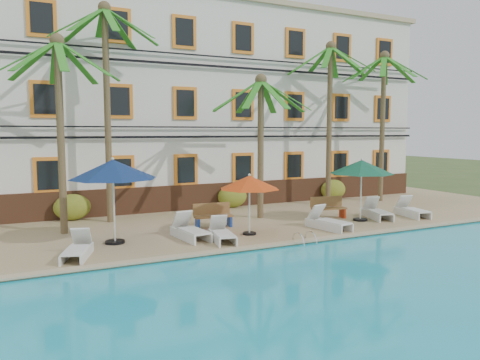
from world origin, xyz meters
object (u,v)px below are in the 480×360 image
palm_c (261,124)px  lounger_a (77,249)px  umbrella_green (362,167)px  lounger_f (412,210)px  palm_d (330,101)px  umbrella_red (249,183)px  palm_e (383,105)px  lounger_e (377,212)px  umbrella_blue (113,170)px  palm_b (107,84)px  lounger_b (190,230)px  lounger_c (222,233)px  lounger_d (328,221)px  bench_right (328,207)px  bench_left (213,215)px  pool_ladder (305,242)px  palm_a (59,105)px

palm_c → lounger_a: palm_c is taller
umbrella_green → lounger_f: umbrella_green is taller
palm_d → umbrella_red: bearing=-147.0°
palm_d → lounger_a: palm_d is taller
palm_e → umbrella_green: (-4.79, -3.98, -2.84)m
palm_d → lounger_e: 6.35m
umbrella_blue → palm_b: bearing=81.3°
lounger_a → lounger_b: (3.81, 0.88, 0.03)m
lounger_c → lounger_d: 4.43m
umbrella_blue → umbrella_red: size_ratio=1.30×
lounger_b → bench_right: 6.73m
lounger_f → bench_right: size_ratio=1.25×
palm_e → bench_right: 7.85m
lounger_e → lounger_c: bearing=-173.3°
palm_b → lounger_f: 13.94m
umbrella_red → bench_left: (-0.66, 1.79, -1.41)m
palm_c → pool_ladder: palm_c is taller
lounger_b → lounger_f: lounger_b is taller
palm_e → pool_ladder: 12.07m
palm_c → palm_e: size_ratio=0.77×
lounger_d → bench_right: bench_right is taller
palm_b → lounger_e: bearing=-22.2°
lounger_f → palm_b: bearing=159.3°
umbrella_green → bench_right: size_ratio=1.68×
palm_c → umbrella_blue: 7.01m
palm_a → bench_left: (5.31, -1.34, -4.14)m
bench_left → umbrella_blue: bearing=-165.7°
palm_a → bench_right: 11.39m
lounger_c → bench_left: 2.40m
palm_c → lounger_a: bearing=-157.5°
umbrella_red → umbrella_green: 5.37m
lounger_a → lounger_f: bearing=2.6°
lounger_c → lounger_e: size_ratio=0.93×
lounger_d → bench_right: 2.27m
palm_b → palm_d: bearing=-1.3°
bench_left → bench_right: 5.17m
palm_c → umbrella_blue: size_ratio=2.13×
palm_e → umbrella_green: 6.84m
lounger_a → lounger_c: (4.67, 0.07, 0.00)m
umbrella_green → lounger_d: bearing=-161.4°
umbrella_green → palm_c: bearing=144.6°
umbrella_blue → lounger_c: umbrella_blue is taller
umbrella_red → pool_ladder: size_ratio=2.96×
pool_ladder → lounger_b: bearing=145.6°
palm_a → pool_ladder: palm_a is taller
palm_c → lounger_b: bearing=-149.6°
lounger_b → lounger_f: (10.20, -0.23, -0.01)m
lounger_a → lounger_e: size_ratio=0.92×
palm_d → lounger_b: bearing=-155.4°
palm_a → palm_c: size_ratio=1.17×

